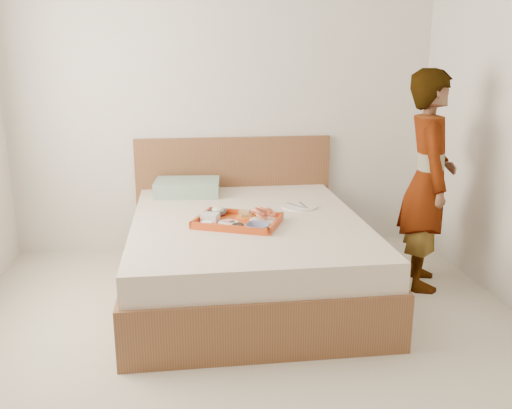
{
  "coord_description": "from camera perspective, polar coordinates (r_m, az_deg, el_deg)",
  "views": [
    {
      "loc": [
        -0.35,
        -2.62,
        1.6
      ],
      "look_at": [
        0.12,
        0.9,
        0.65
      ],
      "focal_mm": 38.74,
      "sensor_mm": 36.0,
      "label": 1
    }
  ],
  "objects": [
    {
      "name": "ground",
      "position": [
        3.09,
        0.01,
        -16.21
      ],
      "size": [
        3.5,
        4.0,
        0.01
      ],
      "primitive_type": "cube",
      "color": "beige",
      "rests_on": "ground"
    },
    {
      "name": "wall_back",
      "position": [
        4.64,
        -3.29,
        11.26
      ],
      "size": [
        3.5,
        0.01,
        2.6
      ],
      "primitive_type": "cube",
      "color": "silver",
      "rests_on": "ground"
    },
    {
      "name": "wall_front",
      "position": [
        0.77,
        20.11,
        -9.01
      ],
      "size": [
        3.5,
        0.01,
        2.6
      ],
      "primitive_type": "cube",
      "color": "silver",
      "rests_on": "ground"
    },
    {
      "name": "bed",
      "position": [
        3.88,
        -0.93,
        -5.14
      ],
      "size": [
        1.65,
        2.0,
        0.53
      ],
      "primitive_type": "cube",
      "color": "brown",
      "rests_on": "ground"
    },
    {
      "name": "headboard",
      "position": [
        4.74,
        -2.29,
        1.26
      ],
      "size": [
        1.65,
        0.06,
        0.95
      ],
      "primitive_type": "cube",
      "color": "brown",
      "rests_on": "ground"
    },
    {
      "name": "pillow",
      "position": [
        4.46,
        -7.1,
        1.78
      ],
      "size": [
        0.54,
        0.39,
        0.12
      ],
      "primitive_type": "cube",
      "rotation": [
        0.0,
        0.0,
        -0.09
      ],
      "color": "gray",
      "rests_on": "bed"
    },
    {
      "name": "tray",
      "position": [
        3.65,
        -1.89,
        -1.69
      ],
      "size": [
        0.64,
        0.57,
        0.05
      ],
      "primitive_type": "cube",
      "rotation": [
        0.0,
        0.0,
        -0.4
      ],
      "color": "red",
      "rests_on": "bed"
    },
    {
      "name": "prawn_plate",
      "position": [
        3.66,
        0.78,
        -1.68
      ],
      "size": [
        0.24,
        0.24,
        0.01
      ],
      "primitive_type": "cylinder",
      "rotation": [
        0.0,
        0.0,
        -0.4
      ],
      "color": "white",
      "rests_on": "tray"
    },
    {
      "name": "navy_bowl_big",
      "position": [
        3.49,
        0.18,
        -2.31
      ],
      "size": [
        0.2,
        0.2,
        0.04
      ],
      "primitive_type": "imported",
      "rotation": [
        0.0,
        0.0,
        -0.4
      ],
      "color": "#151641",
      "rests_on": "tray"
    },
    {
      "name": "sauce_dish",
      "position": [
        3.51,
        -1.89,
        -2.3
      ],
      "size": [
        0.1,
        0.1,
        0.03
      ],
      "primitive_type": "cylinder",
      "rotation": [
        0.0,
        0.0,
        -0.4
      ],
      "color": "black",
      "rests_on": "tray"
    },
    {
      "name": "meat_plate",
      "position": [
        3.63,
        -2.87,
        -1.86
      ],
      "size": [
        0.17,
        0.17,
        0.01
      ],
      "primitive_type": "cylinder",
      "rotation": [
        0.0,
        0.0,
        -0.4
      ],
      "color": "white",
      "rests_on": "tray"
    },
    {
      "name": "bread_plate",
      "position": [
        3.76,
        -1.05,
        -1.27
      ],
      "size": [
        0.17,
        0.17,
        0.01
      ],
      "primitive_type": "cylinder",
      "rotation": [
        0.0,
        0.0,
        -0.4
      ],
      "color": "orange",
      "rests_on": "tray"
    },
    {
      "name": "salad_bowl",
      "position": [
        3.81,
        -3.92,
        -0.85
      ],
      "size": [
        0.15,
        0.15,
        0.04
      ],
      "primitive_type": "imported",
      "rotation": [
        0.0,
        0.0,
        -0.4
      ],
      "color": "#151641",
      "rests_on": "tray"
    },
    {
      "name": "plastic_tub",
      "position": [
        3.69,
        -4.77,
        -1.3
      ],
      "size": [
        0.14,
        0.13,
        0.05
      ],
      "primitive_type": "cube",
      "rotation": [
        0.0,
        0.0,
        -0.4
      ],
      "color": "silver",
      "rests_on": "tray"
    },
    {
      "name": "cheese_round",
      "position": [
        3.58,
        -5.11,
        -1.99
      ],
      "size": [
        0.1,
        0.1,
        0.03
      ],
      "primitive_type": "cylinder",
      "rotation": [
        0.0,
        0.0,
        -0.4
      ],
      "color": "white",
      "rests_on": "tray"
    },
    {
      "name": "dinner_plate",
      "position": [
        4.07,
        4.5,
        -0.21
      ],
      "size": [
        0.32,
        0.32,
        0.01
      ],
      "primitive_type": "cylinder",
      "rotation": [
        0.0,
        0.0,
        0.28
      ],
      "color": "white",
      "rests_on": "bed"
    },
    {
      "name": "person",
      "position": [
        4.03,
        17.33,
        2.33
      ],
      "size": [
        0.5,
        0.64,
        1.53
      ],
      "primitive_type": "imported",
      "rotation": [
        0.0,
        0.0,
        1.3
      ],
      "color": "silver",
      "rests_on": "ground"
    }
  ]
}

